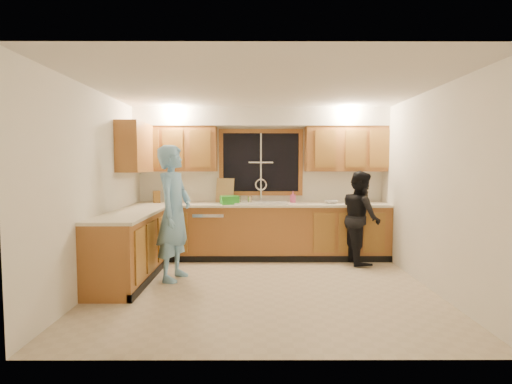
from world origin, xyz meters
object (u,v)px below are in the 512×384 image
sink (261,207)px  woman (361,217)px  dish_crate (229,200)px  man (174,213)px  soap_bottle (293,197)px  stove (115,257)px  knife_block (157,197)px  dishwasher (210,234)px  bowl (331,202)px

sink → woman: bearing=-12.7°
sink → dish_crate: bearing=-166.3°
man → soap_bottle: (1.74, 1.37, 0.10)m
stove → knife_block: knife_block is taller
soap_bottle → knife_block: bearing=-179.5°
stove → man: (0.60, 0.59, 0.46)m
dish_crate → man: bearing=-121.6°
woman → dish_crate: size_ratio=5.16×
woman → soap_bottle: woman is taller
man → knife_block: (-0.57, 1.35, 0.11)m
dishwasher → man: size_ratio=0.45×
stove → woman: (3.37, 1.47, 0.28)m
woman → dish_crate: 2.12m
dishwasher → bowl: bearing=-0.7°
sink → dishwasher: bearing=-179.0°
bowl → stove: bearing=-148.9°
man → dish_crate: 1.30m
woman → stove: bearing=108.8°
dishwasher → stove: 2.04m
woman → knife_block: (-3.33, 0.47, 0.29)m
woman → bowl: woman is taller
dishwasher → dish_crate: (0.33, -0.11, 0.58)m
dish_crate → stove: bearing=-127.1°
dish_crate → bowl: bearing=3.0°
man → bowl: 2.64m
dishwasher → bowl: bowl is taller
stove → dish_crate: (1.28, 1.70, 0.54)m
man → soap_bottle: bearing=-39.1°
soap_bottle → dish_crate: bearing=-166.2°
knife_block → dish_crate: bearing=-34.8°
dishwasher → dish_crate: size_ratio=2.88×
stove → bowl: size_ratio=4.12×
man → woman: bearing=-59.6°
soap_bottle → bowl: size_ratio=0.90×
woman → soap_bottle: bearing=59.8°
sink → dishwasher: sink is taller
sink → dish_crate: (-0.52, -0.13, 0.12)m
dishwasher → woman: size_ratio=0.56×
man → woman: (2.77, 0.88, -0.18)m
stove → soap_bottle: 3.11m
soap_bottle → bowl: (0.62, -0.17, -0.07)m
soap_bottle → sink: bearing=-166.1°
sink → stove: (-1.80, -1.82, -0.41)m
dishwasher → man: (-0.35, -1.22, 0.50)m
sink → dish_crate: size_ratio=3.02×
bowl → knife_block: bearing=177.0°
sink → man: (-1.20, -1.23, 0.05)m
sink → knife_block: bearing=176.3°
dishwasher → soap_bottle: bearing=6.1°
man → sink: bearing=-31.4°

